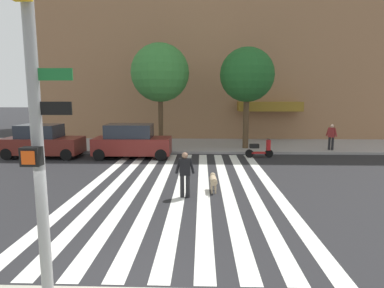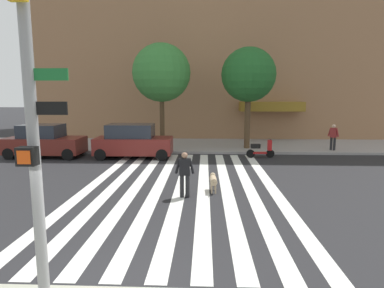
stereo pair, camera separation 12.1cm
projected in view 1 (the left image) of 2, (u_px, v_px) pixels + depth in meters
ground_plane at (162, 186)px, 13.15m from camera, size 160.00×160.00×0.00m
sidewalk_far at (179, 145)px, 23.23m from camera, size 80.00×6.00×0.15m
crosswalk_stripes at (181, 186)px, 13.13m from camera, size 7.65×13.82×0.01m
apartment_block at (238, 1)px, 31.53m from camera, size 34.03×16.31×25.11m
traffic_light_pole at (33, 104)px, 4.84m from camera, size 0.74×0.46×5.80m
parked_car_near_curb at (43, 142)px, 19.04m from camera, size 4.41×2.00×1.93m
parked_car_behind_first at (132, 142)px, 18.88m from camera, size 4.43×1.96×1.96m
parked_scooter at (259, 150)px, 19.00m from camera, size 1.63×0.50×1.11m
street_tree_nearest at (160, 73)px, 21.10m from camera, size 3.77×3.77×6.79m
street_tree_middle at (247, 75)px, 20.91m from camera, size 3.49×3.49×6.51m
pedestrian_dog_walker at (185, 172)px, 11.58m from camera, size 0.71×0.25×1.64m
dog_on_leash at (213, 180)px, 12.37m from camera, size 0.28×1.04×0.65m
pedestrian_bystander at (331, 136)px, 20.69m from camera, size 0.61×0.51×1.64m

